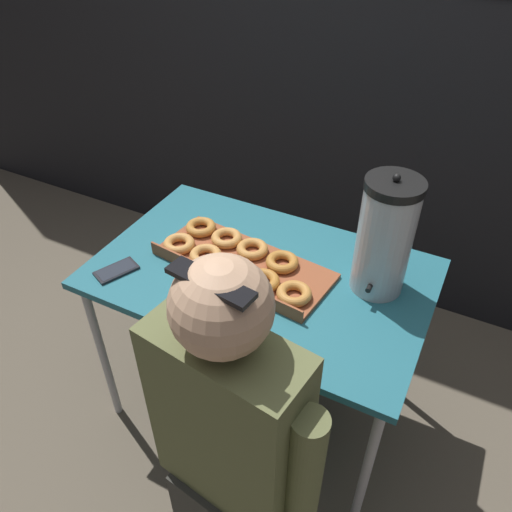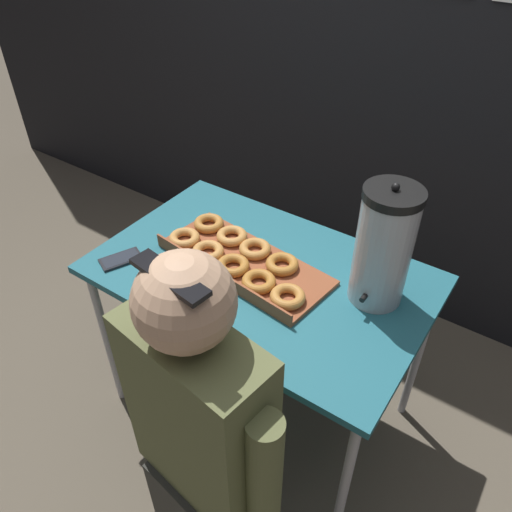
{
  "view_description": "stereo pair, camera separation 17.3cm",
  "coord_description": "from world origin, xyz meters",
  "px_view_note": "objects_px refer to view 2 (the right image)",
  "views": [
    {
      "loc": [
        0.6,
        -1.2,
        1.92
      ],
      "look_at": [
        -0.02,
        0.0,
        0.84
      ],
      "focal_mm": 35.0,
      "sensor_mm": 36.0,
      "label": 1
    },
    {
      "loc": [
        0.74,
        -1.11,
        1.92
      ],
      "look_at": [
        -0.02,
        0.0,
        0.84
      ],
      "focal_mm": 35.0,
      "sensor_mm": 36.0,
      "label": 2
    }
  ],
  "objects_px": {
    "coffee_urn": "(383,247)",
    "person_seated": "(202,446)",
    "cell_phone": "(121,259)",
    "donut_box": "(240,258)"
  },
  "relations": [
    {
      "from": "donut_box",
      "to": "person_seated",
      "type": "relative_size",
      "value": 0.51
    },
    {
      "from": "coffee_urn",
      "to": "person_seated",
      "type": "distance_m",
      "value": 0.79
    },
    {
      "from": "cell_phone",
      "to": "person_seated",
      "type": "relative_size",
      "value": 0.13
    },
    {
      "from": "coffee_urn",
      "to": "cell_phone",
      "type": "relative_size",
      "value": 2.62
    },
    {
      "from": "donut_box",
      "to": "cell_phone",
      "type": "xyz_separation_m",
      "value": [
        -0.36,
        -0.23,
        -0.02
      ]
    },
    {
      "from": "coffee_urn",
      "to": "cell_phone",
      "type": "height_order",
      "value": "coffee_urn"
    },
    {
      "from": "coffee_urn",
      "to": "donut_box",
      "type": "bearing_deg",
      "value": -166.02
    },
    {
      "from": "donut_box",
      "to": "person_seated",
      "type": "bearing_deg",
      "value": -56.72
    },
    {
      "from": "donut_box",
      "to": "coffee_urn",
      "type": "distance_m",
      "value": 0.51
    },
    {
      "from": "person_seated",
      "to": "coffee_urn",
      "type": "bearing_deg",
      "value": -96.9
    }
  ]
}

